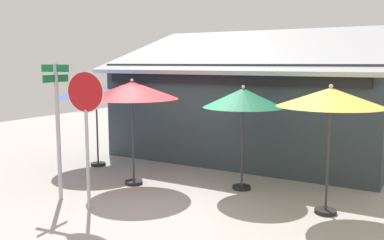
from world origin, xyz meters
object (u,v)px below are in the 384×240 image
Objects in this scene: stop_sign at (86,112)px; patio_umbrella_crimson_center at (132,91)px; patio_umbrella_royal_blue_left at (96,92)px; patio_umbrella_mustard_far_right at (330,99)px; street_sign_post at (58,119)px; patio_umbrella_forest_green_right at (243,99)px.

stop_sign reaches higher than patio_umbrella_crimson_center.
patio_umbrella_mustard_far_right reaches higher than patio_umbrella_royal_blue_left.
stop_sign is at bearing -9.79° from street_sign_post.
patio_umbrella_mustard_far_right is (6.79, -0.73, 0.16)m from patio_umbrella_royal_blue_left.
patio_umbrella_crimson_center is (2.12, -1.01, 0.17)m from patio_umbrella_royal_blue_left.
street_sign_post reaches higher than patio_umbrella_mustard_far_right.
street_sign_post is 4.24m from patio_umbrella_forest_green_right.
patio_umbrella_mustard_far_right is (2.15, -0.69, 0.15)m from patio_umbrella_forest_green_right.
stop_sign is 3.65m from patio_umbrella_forest_green_right.
street_sign_post reaches higher than patio_umbrella_crimson_center.
patio_umbrella_forest_green_right is 2.26m from patio_umbrella_mustard_far_right.
patio_umbrella_forest_green_right is (2.53, 0.97, -0.16)m from patio_umbrella_crimson_center.
patio_umbrella_forest_green_right is 0.96× the size of patio_umbrella_mustard_far_right.
patio_umbrella_mustard_far_right is (4.35, 2.21, 0.30)m from stop_sign.
patio_umbrella_royal_blue_left is 0.92× the size of patio_umbrella_crimson_center.
stop_sign is at bearing -153.04° from patio_umbrella_mustard_far_right.
patio_umbrella_royal_blue_left is 4.65m from patio_umbrella_forest_green_right.
street_sign_post is at bearing -111.44° from patio_umbrella_crimson_center.
stop_sign is 1.18× the size of patio_umbrella_royal_blue_left.
patio_umbrella_royal_blue_left is 2.35m from patio_umbrella_crimson_center.
stop_sign is 4.89m from patio_umbrella_mustard_far_right.
patio_umbrella_crimson_center is at bearing 99.51° from stop_sign.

